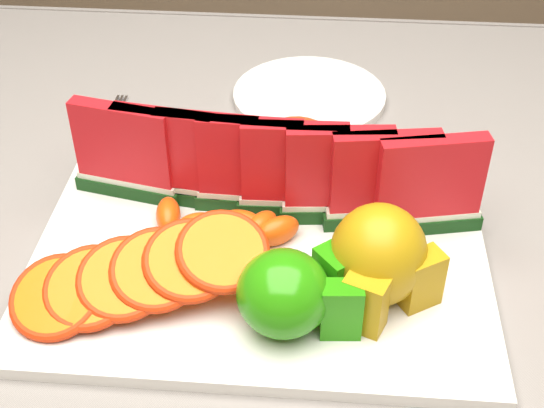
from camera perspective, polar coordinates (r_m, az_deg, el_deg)
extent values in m
cube|color=#4A2E18|center=(0.71, -8.16, -5.48)|extent=(1.40, 0.90, 0.03)
cube|color=slate|center=(0.69, -8.30, -4.35)|extent=(1.52, 1.02, 0.01)
cube|color=slate|center=(1.16, -2.94, 9.56)|extent=(1.52, 0.01, 0.20)
cube|color=silver|center=(0.68, -0.88, -3.78)|extent=(0.40, 0.30, 0.01)
ellipsoid|color=#277F0E|center=(0.59, 0.87, -6.75)|extent=(0.10, 0.10, 0.07)
cube|color=#277F0E|center=(0.59, 5.23, -7.93)|extent=(0.03, 0.02, 0.05)
cube|color=beige|center=(0.59, 5.82, -7.95)|extent=(0.03, 0.01, 0.05)
cube|color=#277F0E|center=(0.61, 4.61, -5.53)|extent=(0.04, 0.04, 0.05)
cube|color=beige|center=(0.61, 5.17, -5.56)|extent=(0.02, 0.03, 0.05)
ellipsoid|color=#A9660C|center=(0.62, 8.00, -3.81)|extent=(0.08, 0.08, 0.09)
cube|color=#A9660C|center=(0.60, 7.01, -7.49)|extent=(0.04, 0.03, 0.05)
cube|color=#A9660C|center=(0.62, 11.12, -5.66)|extent=(0.04, 0.04, 0.05)
cylinder|color=silver|center=(0.90, 2.82, 8.13)|extent=(0.18, 0.18, 0.01)
cube|color=silver|center=(0.84, -12.91, 4.08)|extent=(0.02, 0.17, 0.00)
cube|color=silver|center=(0.91, -11.76, 7.29)|extent=(0.00, 0.04, 0.00)
cube|color=silver|center=(0.91, -11.46, 7.29)|extent=(0.00, 0.04, 0.00)
cube|color=silver|center=(0.91, -11.15, 7.28)|extent=(0.00, 0.04, 0.00)
cube|color=#0A3E14|center=(0.75, -10.68, 1.23)|extent=(0.11, 0.04, 0.01)
cube|color=silver|center=(0.74, -10.77, 1.84)|extent=(0.10, 0.04, 0.01)
cube|color=red|center=(0.72, -11.17, 4.53)|extent=(0.10, 0.04, 0.08)
cube|color=#0A3E14|center=(0.73, -7.73, 0.88)|extent=(0.11, 0.04, 0.01)
cube|color=silver|center=(0.73, -7.80, 1.50)|extent=(0.10, 0.03, 0.01)
cube|color=red|center=(0.70, -8.09, 4.23)|extent=(0.10, 0.03, 0.08)
cube|color=#0A3E14|center=(0.72, -4.69, 0.52)|extent=(0.11, 0.03, 0.01)
cube|color=silver|center=(0.72, -4.73, 1.15)|extent=(0.10, 0.03, 0.01)
cube|color=red|center=(0.69, -4.91, 3.91)|extent=(0.10, 0.02, 0.08)
cube|color=#0A3E14|center=(0.71, -1.57, 0.15)|extent=(0.11, 0.02, 0.01)
cube|color=silver|center=(0.71, -1.58, 0.78)|extent=(0.10, 0.02, 0.01)
cube|color=red|center=(0.68, -1.64, 3.56)|extent=(0.10, 0.02, 0.08)
cube|color=#0A3E14|center=(0.71, 1.61, -0.23)|extent=(0.11, 0.02, 0.01)
cube|color=silver|center=(0.70, 1.63, 0.41)|extent=(0.10, 0.02, 0.01)
cube|color=red|center=(0.68, 1.69, 3.19)|extent=(0.10, 0.02, 0.08)
cube|color=#0A3E14|center=(0.71, 4.84, -0.61)|extent=(0.11, 0.03, 0.01)
cube|color=silver|center=(0.70, 4.88, 0.02)|extent=(0.10, 0.03, 0.01)
cube|color=red|center=(0.67, 5.07, 2.81)|extent=(0.10, 0.02, 0.08)
cube|color=#0A3E14|center=(0.70, 8.08, -0.99)|extent=(0.11, 0.04, 0.01)
cube|color=silver|center=(0.70, 8.16, -0.36)|extent=(0.10, 0.03, 0.01)
cube|color=red|center=(0.67, 8.47, 2.42)|extent=(0.10, 0.03, 0.08)
cube|color=#0A3E14|center=(0.71, 11.33, -1.37)|extent=(0.11, 0.04, 0.01)
cube|color=silver|center=(0.70, 11.43, -0.74)|extent=(0.10, 0.04, 0.01)
cube|color=red|center=(0.67, 11.88, 2.01)|extent=(0.10, 0.04, 0.08)
cylinder|color=red|center=(0.63, -15.94, -6.72)|extent=(0.08, 0.08, 0.03)
torus|color=#BA5A04|center=(0.63, -15.94, -6.72)|extent=(0.09, 0.09, 0.03)
cylinder|color=red|center=(0.63, -13.55, -6.13)|extent=(0.08, 0.07, 0.03)
torus|color=#BA5A04|center=(0.63, -13.55, -6.13)|extent=(0.08, 0.08, 0.03)
cylinder|color=red|center=(0.62, -11.12, -5.51)|extent=(0.07, 0.07, 0.03)
torus|color=#BA5A04|center=(0.62, -11.12, -5.51)|extent=(0.08, 0.08, 0.03)
cylinder|color=red|center=(0.62, -8.67, -4.87)|extent=(0.08, 0.08, 0.03)
torus|color=#BA5A04|center=(0.62, -8.67, -4.87)|extent=(0.09, 0.09, 0.03)
cylinder|color=red|center=(0.62, -6.20, -4.22)|extent=(0.09, 0.08, 0.03)
torus|color=#BA5A04|center=(0.62, -6.20, -4.22)|extent=(0.10, 0.09, 0.03)
cylinder|color=red|center=(0.62, -3.73, -3.56)|extent=(0.09, 0.09, 0.03)
torus|color=#BA5A04|center=(0.62, -3.73, -3.56)|extent=(0.10, 0.10, 0.03)
cylinder|color=red|center=(0.78, -8.68, 3.94)|extent=(0.08, 0.08, 0.03)
torus|color=#BA5A04|center=(0.78, -8.68, 3.94)|extent=(0.09, 0.09, 0.03)
cylinder|color=red|center=(0.77, -5.20, 3.99)|extent=(0.09, 0.08, 0.03)
torus|color=#BA5A04|center=(0.77, -5.20, 3.99)|extent=(0.10, 0.10, 0.03)
cylinder|color=red|center=(0.76, -1.63, 4.02)|extent=(0.09, 0.09, 0.03)
torus|color=#BA5A04|center=(0.76, -1.63, 4.02)|extent=(0.10, 0.10, 0.03)
cylinder|color=red|center=(0.76, 1.99, 4.04)|extent=(0.10, 0.10, 0.03)
torus|color=#BA5A04|center=(0.76, 1.99, 4.04)|extent=(0.11, 0.11, 0.03)
ellipsoid|color=#FF531C|center=(0.70, -7.81, -0.83)|extent=(0.03, 0.05, 0.03)
ellipsoid|color=#FF531C|center=(0.67, -6.27, -2.80)|extent=(0.05, 0.04, 0.03)
ellipsoid|color=#FF531C|center=(0.68, -5.40, -1.68)|extent=(0.05, 0.03, 0.03)
ellipsoid|color=#FF531C|center=(0.68, -2.44, -1.47)|extent=(0.04, 0.02, 0.03)
ellipsoid|color=#FF531C|center=(0.68, -0.91, -1.80)|extent=(0.04, 0.05, 0.03)
ellipsoid|color=#FF531C|center=(0.67, 0.43, -2.03)|extent=(0.05, 0.04, 0.03)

